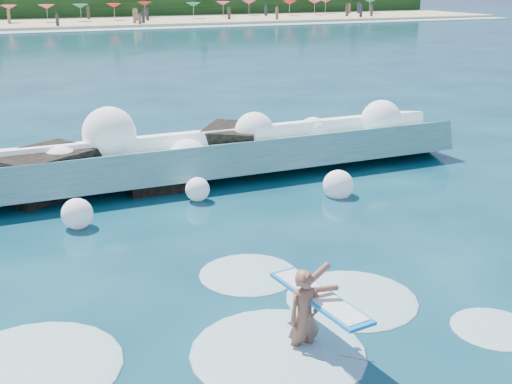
# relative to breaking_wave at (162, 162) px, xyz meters

# --- Properties ---
(ground) EXTENTS (200.00, 200.00, 0.00)m
(ground) POSITION_rel_breaking_wave_xyz_m (-0.90, -7.41, -0.56)
(ground) COLOR #082C40
(ground) RESTS_ON ground
(wet_band) EXTENTS (140.00, 5.00, 0.08)m
(wet_band) POSITION_rel_breaking_wave_xyz_m (-0.90, 59.59, -0.52)
(wet_band) COLOR silver
(wet_band) RESTS_ON ground
(breaking_wave) EXTENTS (18.45, 2.85, 1.59)m
(breaking_wave) POSITION_rel_breaking_wave_xyz_m (0.00, 0.00, 0.00)
(breaking_wave) COLOR teal
(breaking_wave) RESTS_ON ground
(rock_cluster) EXTENTS (8.55, 3.28, 1.46)m
(rock_cluster) POSITION_rel_breaking_wave_xyz_m (-0.61, 0.14, -0.09)
(rock_cluster) COLOR black
(rock_cluster) RESTS_ON ground
(surfer_with_board) EXTENTS (0.95, 2.81, 1.59)m
(surfer_with_board) POSITION_rel_breaking_wave_xyz_m (-0.33, -9.55, 0.03)
(surfer_with_board) COLOR #925644
(surfer_with_board) RESTS_ON ground
(wave_spray) EXTENTS (15.79, 4.92, 2.29)m
(wave_spray) POSITION_rel_breaking_wave_xyz_m (0.18, -0.17, 0.48)
(wave_spray) COLOR white
(wave_spray) RESTS_ON ground
(surf_foam) EXTENTS (9.35, 6.26, 0.14)m
(surf_foam) POSITION_rel_breaking_wave_xyz_m (-1.41, -8.95, -0.56)
(surf_foam) COLOR silver
(surf_foam) RESTS_ON ground
(beach_umbrellas) EXTENTS (111.71, 6.84, 0.50)m
(beach_umbrellas) POSITION_rel_breaking_wave_xyz_m (-0.54, 72.15, 1.69)
(beach_umbrellas) COLOR red
(beach_umbrellas) RESTS_ON ground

